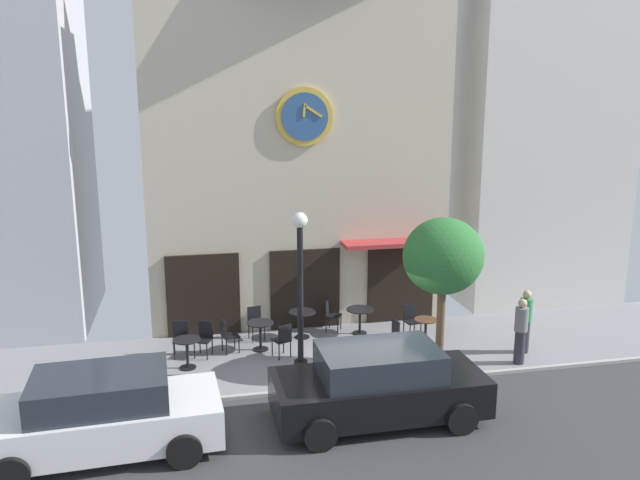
# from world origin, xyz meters

# --- Properties ---
(ground_plane) EXTENTS (27.34, 10.94, 0.13)m
(ground_plane) POSITION_xyz_m (0.00, -1.29, -0.02)
(ground_plane) COLOR gray
(clock_building) EXTENTS (8.56, 3.29, 11.73)m
(clock_building) POSITION_xyz_m (-0.73, 5.18, 6.06)
(clock_building) COLOR beige
(clock_building) RESTS_ON ground_plane
(neighbor_building_right) EXTENTS (5.23, 4.46, 14.36)m
(neighbor_building_right) POSITION_xyz_m (7.14, 6.39, 7.18)
(neighbor_building_right) COLOR silver
(neighbor_building_right) RESTS_ON ground_plane
(street_lamp) EXTENTS (0.36, 0.36, 3.94)m
(street_lamp) POSITION_xyz_m (-1.44, 0.95, 2.00)
(street_lamp) COLOR black
(street_lamp) RESTS_ON ground_plane
(street_tree) EXTENTS (1.92, 1.73, 3.75)m
(street_tree) POSITION_xyz_m (1.91, 0.59, 2.81)
(street_tree) COLOR brown
(street_tree) RESTS_ON ground_plane
(cafe_table_center_right) EXTENTS (0.66, 0.66, 0.75)m
(cafe_table_center_right) POSITION_xyz_m (-4.07, 1.91, 0.51)
(cafe_table_center_right) COLOR black
(cafe_table_center_right) RESTS_ON ground_plane
(cafe_table_center) EXTENTS (0.70, 0.70, 0.76)m
(cafe_table_center) POSITION_xyz_m (-2.19, 2.70, 0.53)
(cafe_table_center) COLOR black
(cafe_table_center) RESTS_ON ground_plane
(cafe_table_center_left) EXTENTS (0.73, 0.73, 0.75)m
(cafe_table_center_left) POSITION_xyz_m (-0.96, 3.33, 0.54)
(cafe_table_center_left) COLOR black
(cafe_table_center_left) RESTS_ON ground_plane
(cafe_table_leftmost) EXTENTS (0.76, 0.76, 0.73)m
(cafe_table_leftmost) POSITION_xyz_m (0.67, 3.29, 0.53)
(cafe_table_leftmost) COLOR black
(cafe_table_leftmost) RESTS_ON ground_plane
(cafe_table_rightmost) EXTENTS (0.61, 0.61, 0.76)m
(cafe_table_rightmost) POSITION_xyz_m (2.12, 2.02, 0.50)
(cafe_table_rightmost) COLOR black
(cafe_table_rightmost) RESTS_ON ground_plane
(cafe_chair_facing_wall) EXTENTS (0.53, 0.53, 0.90)m
(cafe_chair_facing_wall) POSITION_xyz_m (-3.63, 2.61, 0.53)
(cafe_chair_facing_wall) COLOR black
(cafe_chair_facing_wall) RESTS_ON ground_plane
(cafe_chair_near_lamp) EXTENTS (0.49, 0.49, 0.90)m
(cafe_chair_near_lamp) POSITION_xyz_m (-3.05, 2.68, 0.53)
(cafe_chair_near_lamp) COLOR black
(cafe_chair_near_lamp) RESTS_ON ground_plane
(cafe_chair_outer) EXTENTS (0.41, 0.41, 0.90)m
(cafe_chair_outer) POSITION_xyz_m (-4.22, 2.76, 0.53)
(cafe_chair_outer) COLOR black
(cafe_chair_outer) RESTS_ON ground_plane
(cafe_chair_curbside) EXTENTS (0.52, 0.52, 0.90)m
(cafe_chair_curbside) POSITION_xyz_m (-1.69, 2.06, 0.53)
(cafe_chair_curbside) COLOR black
(cafe_chair_curbside) RESTS_ON ground_plane
(cafe_chair_corner) EXTENTS (0.48, 0.48, 0.90)m
(cafe_chair_corner) POSITION_xyz_m (-2.23, 3.51, 0.53)
(cafe_chair_corner) COLOR black
(cafe_chair_corner) RESTS_ON ground_plane
(cafe_chair_by_entrance) EXTENTS (0.46, 0.46, 0.90)m
(cafe_chair_by_entrance) POSITION_xyz_m (1.29, 1.76, 0.53)
(cafe_chair_by_entrance) COLOR black
(cafe_chair_by_entrance) RESTS_ON ground_plane
(cafe_chair_left_end) EXTENTS (0.47, 0.47, 0.90)m
(cafe_chair_left_end) POSITION_xyz_m (2.00, 2.81, 0.53)
(cafe_chair_left_end) COLOR black
(cafe_chair_left_end) RESTS_ON ground_plane
(cafe_chair_mid_row) EXTENTS (0.54, 0.54, 0.90)m
(cafe_chair_mid_row) POSITION_xyz_m (-0.07, 3.71, 0.53)
(cafe_chair_mid_row) COLOR black
(cafe_chair_mid_row) RESTS_ON ground_plane
(pedestrian_green) EXTENTS (0.44, 0.44, 1.67)m
(pedestrian_green) POSITION_xyz_m (4.47, 1.13, 0.86)
(pedestrian_green) COLOR #2D2D38
(pedestrian_green) RESTS_ON ground_plane
(pedestrian_grey) EXTENTS (0.43, 0.43, 1.67)m
(pedestrian_grey) POSITION_xyz_m (3.99, 0.50, 0.86)
(pedestrian_grey) COLOR #2D2D38
(pedestrian_grey) RESTS_ON ground_plane
(parked_car_white) EXTENTS (4.38, 2.19, 1.55)m
(parked_car_white) POSITION_xyz_m (-5.62, -1.62, 0.76)
(parked_car_white) COLOR white
(parked_car_white) RESTS_ON ground_plane
(parked_car_black) EXTENTS (4.31, 2.04, 1.55)m
(parked_car_black) POSITION_xyz_m (-0.27, -1.49, 0.76)
(parked_car_black) COLOR black
(parked_car_black) RESTS_ON ground_plane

